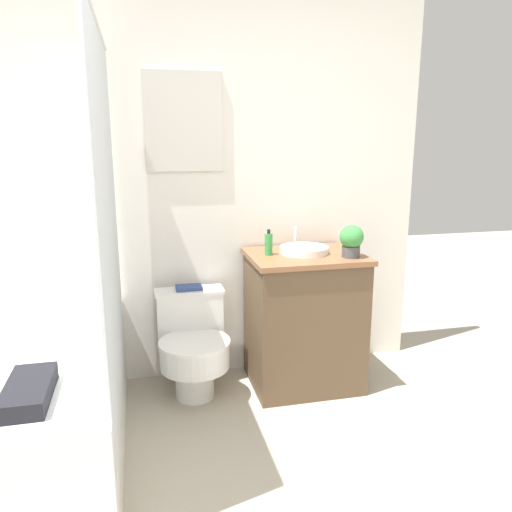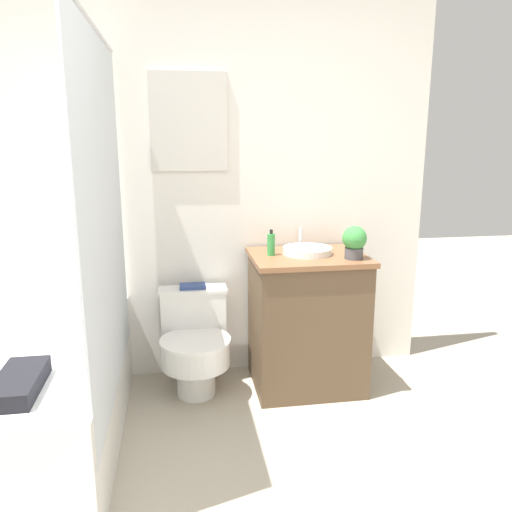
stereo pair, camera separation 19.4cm
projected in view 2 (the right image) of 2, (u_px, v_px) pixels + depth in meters
wall_back at (189, 180)px, 3.05m from camera, size 3.05×0.07×2.50m
shower_area at (55, 388)px, 2.42m from camera, size 0.63×1.47×1.98m
toilet at (195, 343)px, 2.98m from camera, size 0.41×0.52×0.61m
vanity at (307, 321)px, 3.04m from camera, size 0.68×0.55×0.83m
sink at (307, 250)px, 2.96m from camera, size 0.29×0.33×0.13m
soap_bottle at (271, 244)px, 2.92m from camera, size 0.05×0.05×0.15m
potted_plant at (354, 241)px, 2.82m from camera, size 0.14×0.14×0.19m
book_on_tank at (193, 286)px, 3.05m from camera, size 0.16×0.10×0.02m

